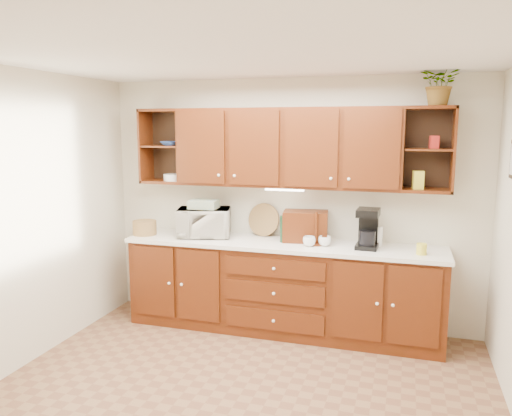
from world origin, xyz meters
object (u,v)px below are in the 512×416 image
Objects in this scene: microwave at (204,222)px; coffee_maker at (368,229)px; potted_plant at (441,83)px; bread_box at (305,226)px.

microwave is 1.43× the size of coffee_maker.
microwave is 2.70m from potted_plant.
bread_box is at bearing 173.47° from coffee_maker.
bread_box is 1.16× the size of coffee_maker.
microwave is 1.38× the size of potted_plant.
potted_plant is (0.59, 0.08, 1.36)m from coffee_maker.
bread_box is 1.12× the size of potted_plant.
coffee_maker is 0.97× the size of potted_plant.
coffee_maker is at bearing -172.46° from potted_plant.
microwave is at bearing -178.32° from potted_plant.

